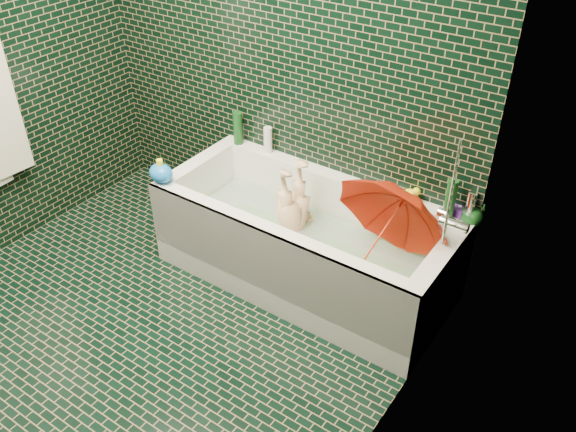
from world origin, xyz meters
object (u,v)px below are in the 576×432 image
Objects in this scene: bathtub at (304,250)px; umbrella at (381,234)px; rubber_duck at (412,194)px; child at (294,226)px; bath_toy at (161,173)px.

umbrella is at bearing -0.80° from bathtub.
rubber_duck is (0.47, 0.35, 0.38)m from bathtub.
rubber_duck is (-0.00, 0.36, 0.06)m from umbrella.
child is at bearing -168.41° from umbrella.
bath_toy reaches higher than child.
umbrella is 3.40× the size of bath_toy.
bath_toy reaches higher than rubber_duck.
child is at bearing -137.92° from rubber_duck.
bathtub is at bearing -163.00° from umbrella.
bath_toy is (-0.69, -0.35, 0.30)m from child.
bath_toy is at bearing -51.69° from child.
bathtub is 14.37× the size of rubber_duck.
bath_toy is at bearing -159.84° from bathtub.
umbrella reaches higher than rubber_duck.
umbrella is 1.31m from bath_toy.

